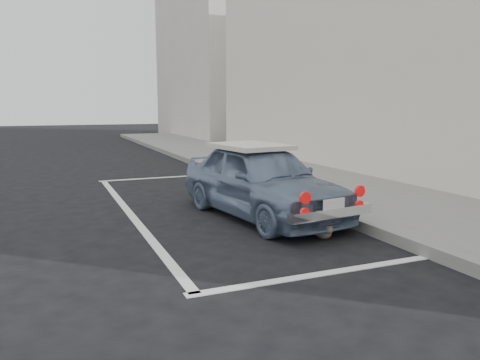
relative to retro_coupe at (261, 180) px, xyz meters
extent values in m
plane|color=black|center=(-0.95, -2.02, -0.57)|extent=(80.00, 80.00, 0.00)
cube|color=slate|center=(2.25, -0.02, -0.50)|extent=(2.80, 40.00, 0.15)
cube|color=silver|center=(5.40, 1.98, 2.93)|extent=(3.50, 18.00, 7.00)
cube|color=black|center=(3.71, 1.98, 0.83)|extent=(0.10, 16.00, 2.40)
cube|color=white|center=(3.71, 5.58, 4.03)|extent=(0.10, 2.00, 1.60)
cube|color=#1626B5|center=(3.71, 7.98, 4.03)|extent=(0.10, 2.00, 1.60)
cube|color=beige|center=(5.40, 17.98, 3.43)|extent=(3.50, 10.00, 8.00)
cube|color=silver|center=(-0.45, -2.52, -0.57)|extent=(3.00, 0.12, 0.01)
cube|color=silver|center=(-0.45, 4.48, -0.57)|extent=(3.00, 0.12, 0.01)
cube|color=silver|center=(-1.85, 0.98, -0.57)|extent=(0.12, 7.00, 0.01)
imported|color=slate|center=(0.00, 0.00, -0.01)|extent=(1.76, 3.47, 1.13)
cube|color=beige|center=(-0.04, 0.33, 0.49)|extent=(1.09, 1.37, 0.07)
cube|color=silver|center=(0.21, -1.59, -0.19)|extent=(1.27, 0.29, 0.12)
cube|color=white|center=(0.22, -1.64, -0.09)|extent=(0.33, 0.06, 0.17)
cylinder|color=red|center=(-0.22, -1.68, 0.05)|extent=(0.15, 0.06, 0.15)
cylinder|color=red|center=(0.65, -1.57, 0.05)|extent=(0.15, 0.06, 0.15)
cylinder|color=red|center=(-0.22, -1.68, -0.13)|extent=(0.12, 0.06, 0.12)
cylinder|color=red|center=(0.65, -1.57, -0.13)|extent=(0.12, 0.06, 0.12)
ellipsoid|color=#6B5F51|center=(0.22, -1.41, -0.48)|extent=(0.19, 0.29, 0.18)
sphere|color=#6B5F51|center=(0.22, -1.54, -0.42)|extent=(0.11, 0.11, 0.11)
cone|color=#6B5F51|center=(0.19, -1.54, -0.36)|extent=(0.04, 0.04, 0.04)
cone|color=#6B5F51|center=(0.25, -1.54, -0.36)|extent=(0.04, 0.04, 0.04)
cylinder|color=#6B5F51|center=(0.26, -1.26, -0.54)|extent=(0.10, 0.18, 0.03)
camera|label=1|loc=(-3.03, -6.40, 1.13)|focal=35.00mm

